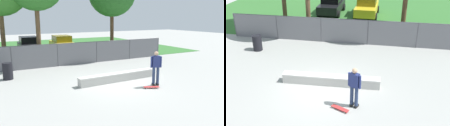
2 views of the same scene
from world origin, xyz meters
TOP-DOWN VIEW (x-y plane):
  - ground_plane at (0.00, 0.00)m, footprint 80.00×80.00m
  - grass_strip at (0.00, 16.54)m, footprint 27.63×20.00m
  - concrete_ledge at (0.24, 0.65)m, footprint 4.76×0.62m
  - skateboarder at (1.57, -1.00)m, footprint 0.56×0.39m
  - skateboard at (1.04, -1.34)m, footprint 0.81×0.52m
  - chainlink_fence at (0.00, 6.24)m, footprint 15.70×0.07m
  - car_black at (-2.31, 13.54)m, footprint 2.10×4.24m
  - car_yellow at (0.94, 13.28)m, footprint 2.10×4.24m
  - trash_bin at (-5.15, 4.06)m, footprint 0.56×0.56m

SIDE VIEW (x-z plane):
  - ground_plane at x=0.00m, z-range 0.00..0.00m
  - grass_strip at x=0.00m, z-range 0.00..0.02m
  - skateboard at x=1.04m, z-range 0.03..0.12m
  - concrete_ledge at x=0.24m, z-range 0.00..0.48m
  - trash_bin at x=-5.15m, z-range 0.00..0.98m
  - car_black at x=-2.31m, z-range 0.01..1.67m
  - car_yellow at x=0.94m, z-range 0.01..1.67m
  - chainlink_fence at x=0.00m, z-range 0.08..1.75m
  - skateboarder at x=1.57m, z-range 0.10..1.92m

